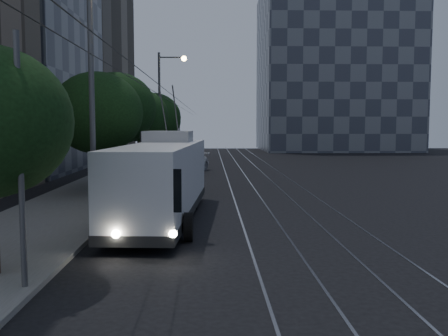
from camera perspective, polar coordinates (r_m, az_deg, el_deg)
ground at (r=21.81m, az=0.99°, el=-5.31°), size 120.00×120.00×0.00m
sidewalk at (r=42.12m, az=-10.53°, el=-0.30°), size 5.00×90.00×0.15m
tram_rails at (r=41.76m, az=3.16°, el=-0.36°), size 4.52×90.00×0.02m
overhead_wires at (r=41.63m, az=-7.16°, el=4.36°), size 2.23×90.00×6.00m
building_tan_far at (r=67.31m, az=-17.87°, el=16.35°), size 14.40×22.40×34.80m
building_distant_right at (r=79.17m, az=12.46°, el=10.75°), size 22.00×18.00×24.00m
trolleybus at (r=20.57m, az=-6.96°, el=-1.30°), size 3.29×12.13×5.63m
pickup_silver at (r=32.10m, az=-7.55°, el=-0.69°), size 4.15×5.88×1.49m
car_white_a at (r=36.64m, az=-6.37°, el=0.01°), size 3.35×4.66×1.47m
car_white_b at (r=41.10m, az=-4.30°, el=0.62°), size 4.14×5.79×1.56m
car_white_c at (r=46.30m, az=-5.74°, el=0.96°), size 2.58×4.26×1.32m
car_white_d at (r=53.18m, az=-4.09°, el=1.53°), size 2.33×4.30×1.39m
tree_1 at (r=27.69m, az=-14.26°, el=6.09°), size 4.88×4.88×6.71m
tree_2 at (r=32.96m, az=-12.23°, el=6.62°), size 5.15×5.15×7.24m
tree_3 at (r=39.96m, az=-9.62°, el=5.90°), size 4.55×4.55×6.64m
tree_4 at (r=49.60m, az=-8.06°, el=5.72°), size 5.36×5.36×7.00m
tree_5 at (r=61.14m, az=-6.84°, el=5.29°), size 4.00×4.00×6.08m
streetlamp_near at (r=18.56m, az=-13.69°, el=10.10°), size 2.26×0.44×9.22m
streetlamp_far at (r=42.49m, az=-6.83°, el=7.74°), size 2.40×0.44×9.88m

